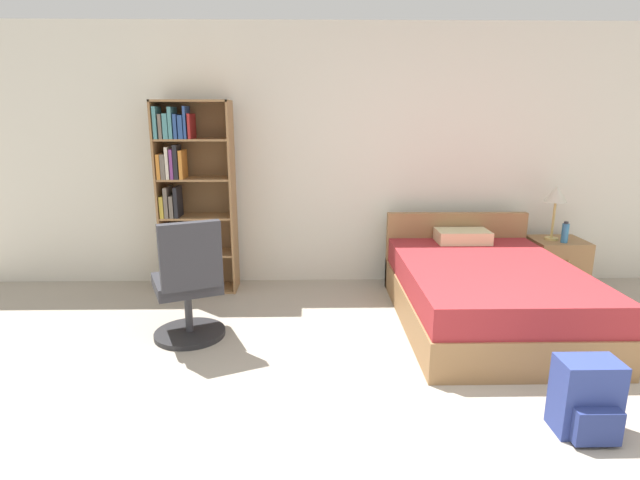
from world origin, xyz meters
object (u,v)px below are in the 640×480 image
Objects in this scene: water_bottle at (565,233)px; backpack_blue at (587,399)px; office_chair at (189,288)px; table_lamp at (556,196)px; nightstand at (556,264)px; bookshelf at (188,199)px; bed at (484,291)px.

water_bottle is 0.48× the size of backpack_blue.
table_lamp reaches higher than office_chair.
nightstand is at bearing 87.63° from water_bottle.
water_bottle is (3.67, -0.17, -0.31)m from bookshelf.
office_chair reaches higher than backpack_blue.
table_lamp is at bearing -0.73° from bookshelf.
office_chair is at bearing -161.05° from table_lamp.
nightstand is (1.01, 0.81, -0.01)m from bed.
nightstand is 2.55m from backpack_blue.
office_chair reaches higher than nightstand.
bed is 9.45× the size of water_bottle.
bed is 2.00× the size of office_chair.
water_bottle is at bearing -2.61° from bookshelf.
table_lamp is at bearing 119.26° from water_bottle.
table_lamp reaches higher than nightstand.
office_chair is at bearing -77.70° from bookshelf.
nightstand is at bearing 67.82° from backpack_blue.
nightstand is at bearing 18.43° from office_chair.
backpack_blue is at bearing -26.41° from office_chair.
bookshelf is at bearing 177.39° from water_bottle.
bookshelf reaches higher than office_chair.
backpack_blue is (-0.96, -2.25, -0.41)m from water_bottle.
backpack_blue is at bearing -113.07° from water_bottle.
office_chair is 1.82× the size of table_lamp.
nightstand is (3.42, 1.14, -0.18)m from office_chair.
office_chair is 2.29× the size of backpack_blue.
backpack_blue is at bearing -41.63° from bookshelf.
backpack_blue is (2.46, -1.22, -0.23)m from office_chair.
bookshelf is at bearing 138.37° from backpack_blue.
water_bottle is at bearing -92.37° from nightstand.
nightstand is 0.70m from table_lamp.
table_lamp is (3.35, 1.15, 0.51)m from office_chair.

